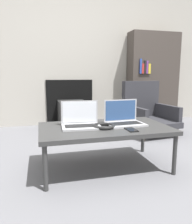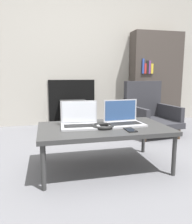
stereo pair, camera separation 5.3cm
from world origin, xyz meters
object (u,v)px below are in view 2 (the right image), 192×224
at_px(phone, 130,130).
at_px(tv, 74,114).
at_px(laptop_left, 80,121).
at_px(headphones, 103,126).
at_px(laptop_right, 123,119).
at_px(armchair, 148,111).

distance_m(phone, tv, 1.88).
relative_size(laptop_left, headphones, 1.75).
distance_m(laptop_left, headphones, 0.21).
height_order(laptop_left, laptop_right, same).
height_order(phone, armchair, armchair).
relative_size(laptop_right, phone, 2.37).
height_order(laptop_right, tv, laptop_right).
bearing_deg(laptop_left, laptop_right, 3.30).
bearing_deg(phone, laptop_right, 83.90).
bearing_deg(laptop_right, laptop_left, 176.81).
height_order(phone, tv, tv).
xyz_separation_m(phone, armchair, (0.78, 1.23, -0.06)).
bearing_deg(laptop_left, tv, 87.75).
bearing_deg(headphones, phone, -34.75).
xyz_separation_m(headphones, armchair, (0.98, 1.09, -0.07)).
distance_m(laptop_left, phone, 0.45).
bearing_deg(phone, tv, 97.05).
height_order(headphones, tv, tv).
xyz_separation_m(laptop_left, tv, (0.16, 1.62, -0.22)).
relative_size(laptop_left, tv, 0.71).
height_order(laptop_right, armchair, armchair).
xyz_separation_m(phone, tv, (-0.23, 1.86, -0.18)).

